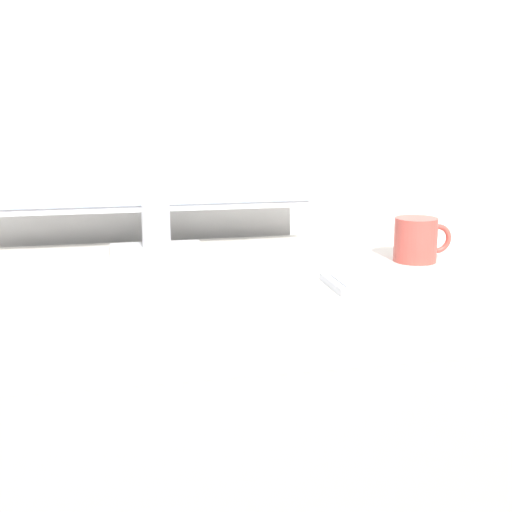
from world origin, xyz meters
TOP-DOWN VIEW (x-y plane):
  - wall_back at (0.00, 0.58)m, footprint 3.60×0.05m
  - desk at (0.00, 0.12)m, footprint 1.49×0.78m
  - monitor at (-0.08, 0.39)m, footprint 0.65×0.11m
  - keyboard at (0.33, 0.06)m, footprint 0.32×0.11m
  - laptop at (-0.24, 0.05)m, footprint 0.37×0.28m
  - ereader at (-0.26, 0.04)m, footprint 0.13×0.18m
  - coffee_mug at (0.39, 0.21)m, footprint 0.11×0.08m

SIDE VIEW (x-z plane):
  - desk at x=0.00m, z-range 0.00..0.76m
  - keyboard at x=0.33m, z-range 0.76..0.77m
  - laptop at x=-0.24m, z-range 0.76..0.78m
  - ereader at x=-0.26m, z-range 0.78..0.79m
  - coffee_mug at x=0.39m, z-range 0.76..0.84m
  - monitor at x=-0.08m, z-range 0.78..1.24m
  - wall_back at x=0.00m, z-range 0.00..2.40m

